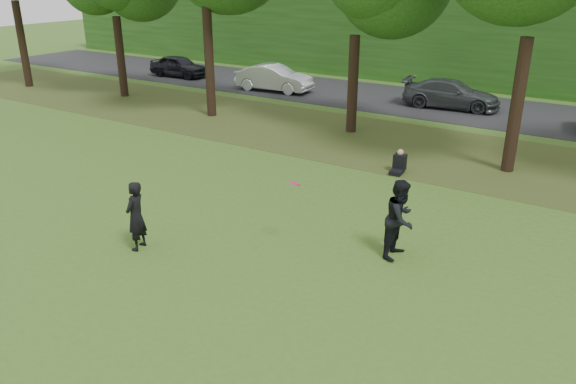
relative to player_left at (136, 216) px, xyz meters
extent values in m
plane|color=#3A5C1C|center=(2.60, -1.02, -0.91)|extent=(120.00, 120.00, 0.00)
cube|color=#453B18|center=(2.60, 11.98, -0.91)|extent=(60.00, 7.00, 0.01)
cube|color=black|center=(2.60, 19.98, -0.90)|extent=(70.00, 7.00, 0.02)
cube|color=#214814|center=(2.60, 25.98, 1.59)|extent=(70.00, 3.00, 5.00)
imported|color=black|center=(0.00, 0.00, 0.00)|extent=(0.59, 0.75, 1.82)
imported|color=black|center=(5.76, 3.25, 0.09)|extent=(0.79, 1.00, 2.01)
imported|color=black|center=(-15.87, 18.63, -0.20)|extent=(4.11, 1.81, 1.38)
imported|color=#B3B8BC|center=(-8.08, 18.22, -0.14)|extent=(4.66, 2.00, 1.49)
imported|color=#3C4043|center=(1.88, 19.61, -0.19)|extent=(5.01, 2.43, 1.41)
cylinder|color=#F61472|center=(3.32, 2.25, 0.84)|extent=(0.35, 0.32, 0.18)
cube|color=black|center=(3.43, 8.81, -0.83)|extent=(0.44, 0.59, 0.16)
cube|color=black|center=(3.41, 9.09, -0.55)|extent=(0.44, 0.37, 0.56)
sphere|color=tan|center=(3.41, 9.09, -0.19)|extent=(0.22, 0.22, 0.22)
cylinder|color=black|center=(-21.40, 11.38, 1.57)|extent=(0.44, 0.44, 4.96)
cylinder|color=black|center=(-14.40, 12.58, 1.23)|extent=(0.44, 0.44, 4.28)
cylinder|color=black|center=(-7.40, 11.78, 1.63)|extent=(0.44, 0.44, 5.08)
cylinder|color=black|center=(-0.40, 12.88, 1.15)|extent=(0.44, 0.44, 4.12)
cylinder|color=black|center=(6.60, 11.28, 1.40)|extent=(0.44, 0.44, 4.62)
camera|label=1|loc=(10.18, -8.77, 5.83)|focal=35.00mm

